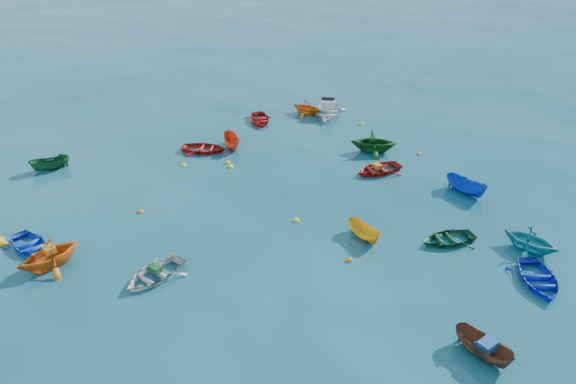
{
  "coord_description": "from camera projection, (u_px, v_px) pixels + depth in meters",
  "views": [
    {
      "loc": [
        -2.75,
        -25.09,
        16.82
      ],
      "look_at": [
        0.0,
        5.0,
        0.4
      ],
      "focal_mm": 35.0,
      "sensor_mm": 36.0,
      "label": 1
    }
  ],
  "objects": [
    {
      "name": "dinghy_red_far",
      "position": [
        260.0,
        122.0,
        45.78
      ],
      "size": [
        2.55,
        3.37,
        0.66
      ],
      "primitive_type": "imported",
      "rotation": [
        0.0,
        0.0,
        0.09
      ],
      "color": "#AD100E",
      "rests_on": "ground"
    },
    {
      "name": "dinghy_orange_w",
      "position": [
        52.0,
        266.0,
        28.34
      ],
      "size": [
        4.25,
        4.2,
        1.69
      ],
      "primitive_type": "imported",
      "rotation": [
        0.0,
        0.0,
        -0.86
      ],
      "color": "orange",
      "rests_on": "ground"
    },
    {
      "name": "dinghy_blue_sw",
      "position": [
        31.0,
        248.0,
        29.73
      ],
      "size": [
        3.62,
        3.71,
        0.63
      ],
      "primitive_type": "imported",
      "rotation": [
        0.0,
        0.0,
        0.71
      ],
      "color": "#103ACA",
      "rests_on": "ground"
    },
    {
      "name": "sampan_yellow_mid",
      "position": [
        364.0,
        238.0,
        30.61
      ],
      "size": [
        1.9,
        2.57,
        0.94
      ],
      "primitive_type": "imported",
      "rotation": [
        0.0,
        0.0,
        0.47
      ],
      "color": "#CC9412",
      "rests_on": "ground"
    },
    {
      "name": "buoy_or_e",
      "position": [
        256.0,
        115.0,
        47.14
      ],
      "size": [
        0.35,
        0.35,
        0.35
      ],
      "primitive_type": "sphere",
      "color": "#FF640D",
      "rests_on": "ground"
    },
    {
      "name": "tarp_blue_a",
      "position": [
        487.0,
        345.0,
        22.46
      ],
      "size": [
        0.92,
        0.86,
        0.36
      ],
      "primitive_type": "cube",
      "rotation": [
        0.0,
        0.0,
        0.55
      ],
      "color": "navy",
      "rests_on": "sampan_brown_mid"
    },
    {
      "name": "sampan_blue_far",
      "position": [
        465.0,
        193.0,
        35.13
      ],
      "size": [
        2.49,
        2.97,
        1.11
      ],
      "primitive_type": "imported",
      "rotation": [
        0.0,
        0.0,
        0.59
      ],
      "color": "#0D36A5",
      "rests_on": "ground"
    },
    {
      "name": "buoy_ye_e",
      "position": [
        361.0,
        124.0,
        45.27
      ],
      "size": [
        0.38,
        0.38,
        0.38
      ],
      "primitive_type": "sphere",
      "color": "yellow",
      "rests_on": "ground"
    },
    {
      "name": "buoy_or_b",
      "position": [
        349.0,
        261.0,
        28.74
      ],
      "size": [
        0.32,
        0.32,
        0.32
      ],
      "primitive_type": "sphere",
      "color": "#FF540D",
      "rests_on": "ground"
    },
    {
      "name": "dinghy_cyan_se",
      "position": [
        529.0,
        250.0,
        29.57
      ],
      "size": [
        3.75,
        3.77,
        1.5
      ],
      "primitive_type": "imported",
      "rotation": [
        0.0,
        0.0,
        0.75
      ],
      "color": "teal",
      "rests_on": "ground"
    },
    {
      "name": "buoy_ye_d",
      "position": [
        231.0,
        167.0,
        38.38
      ],
      "size": [
        0.37,
        0.37,
        0.37
      ],
      "primitive_type": "sphere",
      "color": "yellow",
      "rests_on": "ground"
    },
    {
      "name": "dinghy_blue_se",
      "position": [
        537.0,
        283.0,
        27.12
      ],
      "size": [
        2.75,
        3.61,
        0.7
      ],
      "primitive_type": "imported",
      "rotation": [
        0.0,
        0.0,
        -0.11
      ],
      "color": "#0E1DB7",
      "rests_on": "ground"
    },
    {
      "name": "tarp_orange_b",
      "position": [
        377.0,
        166.0,
        37.42
      ],
      "size": [
        0.62,
        0.7,
        0.28
      ],
      "primitive_type": "cube",
      "rotation": [
        0.0,
        0.0,
        -1.21
      ],
      "color": "#C96614",
      "rests_on": "dinghy_red_ne"
    },
    {
      "name": "motorboat_white",
      "position": [
        327.0,
        115.0,
        47.09
      ],
      "size": [
        3.82,
        4.78,
        1.49
      ],
      "primitive_type": "imported",
      "rotation": [
        0.0,
        0.0,
        -0.2
      ],
      "color": "silver",
      "rests_on": "ground"
    },
    {
      "name": "buoy_or_d",
      "position": [
        419.0,
        155.0,
        40.17
      ],
      "size": [
        0.3,
        0.3,
        0.3
      ],
      "primitive_type": "sphere",
      "color": "#F85E0D",
      "rests_on": "ground"
    },
    {
      "name": "sampan_green_far",
      "position": [
        51.0,
        170.0,
        38.03
      ],
      "size": [
        2.77,
        1.87,
        1.0
      ],
      "primitive_type": "imported",
      "rotation": [
        0.0,
        0.0,
        -1.19
      ],
      "color": "#114923",
      "rests_on": "ground"
    },
    {
      "name": "tarp_orange_a",
      "position": [
        49.0,
        249.0,
        27.89
      ],
      "size": [
        0.82,
        0.84,
        0.32
      ],
      "primitive_type": "cube",
      "rotation": [
        0.0,
        0.0,
        -0.86
      ],
      "color": "orange",
      "rests_on": "dinghy_orange_w"
    },
    {
      "name": "buoy_ye_c",
      "position": [
        228.0,
        163.0,
        38.91
      ],
      "size": [
        0.36,
        0.36,
        0.36
      ],
      "primitive_type": "sphere",
      "color": "gold",
      "rests_on": "ground"
    },
    {
      "name": "buoy_ye_a",
      "position": [
        296.0,
        221.0,
        32.17
      ],
      "size": [
        0.37,
        0.37,
        0.37
      ],
      "primitive_type": "sphere",
      "color": "yellow",
      "rests_on": "ground"
    },
    {
      "name": "dinghy_red_ne",
      "position": [
        378.0,
        172.0,
        37.68
      ],
      "size": [
        3.89,
        3.34,
        0.68
      ],
      "primitive_type": "imported",
      "rotation": [
        0.0,
        0.0,
        -1.21
      ],
      "color": "#A0190D",
      "rests_on": "ground"
    },
    {
      "name": "buoy_or_c",
      "position": [
        140.0,
        212.0,
        33.02
      ],
      "size": [
        0.34,
        0.34,
        0.34
      ],
      "primitive_type": "sphere",
      "color": "#F3570D",
      "rests_on": "ground"
    },
    {
      "name": "dinghy_orange_far",
      "position": [
        307.0,
        114.0,
        47.36
      ],
      "size": [
        3.55,
        3.49,
        1.41
      ],
      "primitive_type": "imported",
      "rotation": [
        0.0,
        0.0,
        0.9
      ],
      "color": "orange",
      "rests_on": "ground"
    },
    {
      "name": "tarp_green_a",
      "position": [
        155.0,
        269.0,
        27.33
      ],
      "size": [
        0.7,
        0.7,
        0.27
      ],
      "primitive_type": "cube",
      "rotation": [
        0.0,
        0.0,
        -0.77
      ],
      "color": "#134D20",
      "rests_on": "dinghy_white_near"
    },
    {
      "name": "ground",
      "position": [
        296.0,
        243.0,
        30.2
      ],
      "size": [
        160.0,
        160.0,
        0.0
      ],
      "primitive_type": "plane",
      "color": "#0B4150",
      "rests_on": "ground"
    },
    {
      "name": "buoy_ye_b",
      "position": [
        184.0,
        166.0,
        38.58
      ],
      "size": [
        0.37,
        0.37,
        0.37
      ],
      "primitive_type": "sphere",
      "color": "yellow",
      "rests_on": "ground"
    },
    {
      "name": "dinghy_white_near",
      "position": [
        155.0,
        278.0,
        27.49
      ],
      "size": [
        3.95,
        3.98,
        0.68
      ],
      "primitive_type": "imported",
      "rotation": [
        0.0,
        0.0,
        -0.77
      ],
      "color": "beige",
      "rests_on": "ground"
    },
    {
      "name": "tarp_green_b",
      "position": [
        373.0,
        139.0,
        40.14
      ],
      "size": [
        0.59,
        0.71,
        0.31
      ],
      "primitive_type": "cube",
      "rotation": [
        0.0,
        0.0,
        1.37
      ],
      "color": "#124B18",
      "rests_on": "dinghy_green_n"
    },
    {
      "name": "dinghy_green_e",
      "position": [
        447.0,
        242.0,
        30.27
      ],
      "size": [
        3.37,
        2.69,
        0.63
      ],
      "primitive_type": "imported",
      "rotation": [
        0.0,
        0.0,
        -1.38
      ],
      "color": "#104826",
      "rests_on": "ground"
    },
    {
      "name": "sampan_orange_n",
      "position": [
        232.0,
        147.0,
        41.28
      ],
      "size": [
        1.53,
        2.9,
        1.07
      ],
      "primitive_type": "imported",
      "rotation": [
        0.0,
        0.0,
        0.18
      ],
      "color": "red",
      "rests_on": "ground"
    },
    {
      "name": "dinghy_green_n",
      "position": [
        373.0,
        152.0,
        40.61
      ],
      "size": [
        3.75,
        3.4,
        1.72
      ],
      "primitive_type": "imported",
      "rotation": [
        0.0,
        0.0,
        1.37
      ],
      "color": "#114C16",
      "rests_on": "ground"
    },
    {
      "name": "dinghy_red_nw",
      "position": [
        204.0,
        151.0,
        40.65
      ],
      "size": [
        3.69,
        3.01,
        0.67
      ],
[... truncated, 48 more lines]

